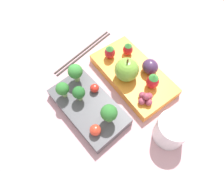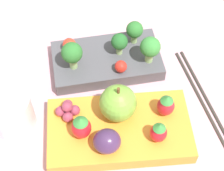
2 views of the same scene
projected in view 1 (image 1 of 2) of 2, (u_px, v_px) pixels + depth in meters
ground_plane at (109, 92)px, 0.51m from camera, size 4.00×4.00×0.00m
bento_box_savoury at (89, 107)px, 0.47m from camera, size 0.20×0.12×0.03m
bento_box_fruit at (133, 75)px, 0.52m from camera, size 0.23×0.12×0.03m
broccoli_floret_0 at (109, 113)px, 0.41m from camera, size 0.04×0.04×0.06m
broccoli_floret_1 at (63, 89)px, 0.45m from camera, size 0.03×0.03×0.05m
broccoli_floret_2 at (79, 93)px, 0.45m from camera, size 0.03×0.03×0.04m
broccoli_floret_3 at (75, 72)px, 0.47m from camera, size 0.04×0.04×0.05m
cherry_tomato_0 at (94, 88)px, 0.47m from camera, size 0.02×0.02×0.02m
cherry_tomato_1 at (95, 130)px, 0.42m from camera, size 0.02×0.02×0.02m
apple at (128, 71)px, 0.48m from camera, size 0.06×0.06×0.07m
strawberry_0 at (128, 49)px, 0.52m from camera, size 0.03×0.03×0.04m
strawberry_1 at (153, 81)px, 0.47m from camera, size 0.03×0.03×0.05m
strawberry_2 at (110, 52)px, 0.52m from camera, size 0.03×0.03×0.04m
plum at (150, 67)px, 0.49m from camera, size 0.04×0.04×0.04m
grape_cluster at (146, 98)px, 0.46m from camera, size 0.04×0.04×0.03m
drinking_cup at (171, 130)px, 0.42m from camera, size 0.07×0.07×0.07m
chopsticks_pair at (84, 52)px, 0.57m from camera, size 0.06×0.21×0.01m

